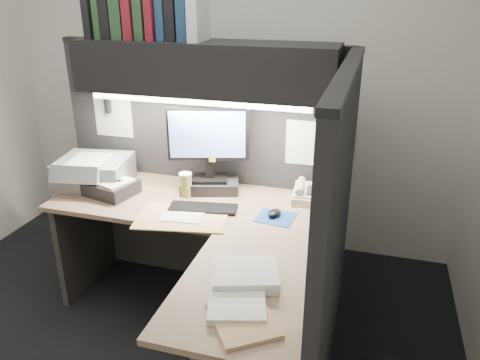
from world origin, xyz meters
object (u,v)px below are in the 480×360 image
Objects in this scene: keyboard at (203,208)px; notebook_stack at (111,187)px; monitor at (209,159)px; overhead_shelf at (204,68)px; telephone at (310,195)px; coffee_cup at (186,185)px; printer at (95,171)px; desk at (214,305)px.

notebook_stack is (-0.63, 0.05, 0.03)m from keyboard.
monitor is 0.64m from notebook_stack.
overhead_shelf is at bearing 128.98° from monitor.
monitor is at bearing 21.37° from notebook_stack.
telephone is (0.66, 0.00, -0.73)m from overhead_shelf.
keyboard is at bearing -41.95° from coffee_cup.
overhead_shelf is 5.41× the size of notebook_stack.
printer is at bearing 172.14° from monitor.
overhead_shelf is 1.01m from printer.
notebook_stack is at bearing -174.71° from monitor.
desk is at bearing -85.23° from monitor.
overhead_shelf is at bearing 23.22° from notebook_stack.
printer is at bearing 159.16° from keyboard.
overhead_shelf reaches higher than keyboard.
notebook_stack is (-0.46, -0.10, -0.03)m from coffee_cup.
monitor is at bearing -1.41° from printer.
coffee_cup reaches higher than desk.
printer is 0.22m from notebook_stack.
notebook_stack reaches higher than telephone.
printer is (-1.40, -0.13, 0.05)m from telephone.
notebook_stack is (0.19, -0.11, -0.04)m from printer.
monitor is at bearing 110.86° from desk.
keyboard is 0.63m from notebook_stack.
coffee_cup is at bearing -174.41° from telephone.
monitor is at bearing 92.42° from keyboard.
printer is at bearing 179.01° from coffee_cup.
overhead_shelf is 11.02× the size of coffee_cup.
telephone is (0.58, 0.29, 0.03)m from keyboard.
telephone is (0.36, 0.76, 0.33)m from desk.
overhead_shelf is at bearing 175.49° from telephone.
monitor is (0.02, -0.01, -0.55)m from overhead_shelf.
printer is at bearing 148.87° from desk.
desk is 12.09× the size of coffee_cup.
telephone is at bearing -4.39° from printer.
keyboard is at bearing -4.49° from notebook_stack.
keyboard is at bearing 115.70° from desk.
keyboard is 1.85× the size of telephone.
coffee_cup is at bearing -124.76° from overhead_shelf.
notebook_stack is (-0.85, 0.51, 0.33)m from desk.
notebook_stack is (-0.55, -0.24, -0.73)m from overhead_shelf.
telephone is at bearing 17.28° from keyboard.
monitor reaches higher than desk.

